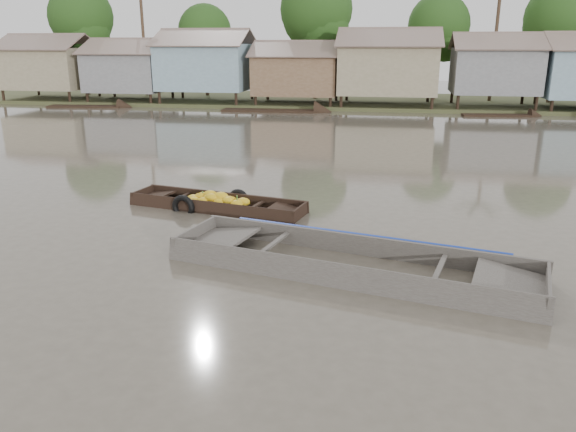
# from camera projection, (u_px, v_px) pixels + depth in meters

# --- Properties ---
(ground) EXTENTS (120.00, 120.00, 0.00)m
(ground) POSITION_uv_depth(u_px,v_px,m) (246.00, 259.00, 11.99)
(ground) COLOR #524C3F
(ground) RESTS_ON ground
(riverbank) EXTENTS (120.00, 12.47, 10.22)m
(riverbank) POSITION_uv_depth(u_px,v_px,m) (396.00, 62.00, 40.48)
(riverbank) COLOR #384723
(riverbank) RESTS_ON ground
(banana_boat) EXTENTS (5.18, 2.20, 0.72)m
(banana_boat) POSITION_uv_depth(u_px,v_px,m) (215.00, 204.00, 15.62)
(banana_boat) COLOR black
(banana_boat) RESTS_ON ground
(viewer_boat) EXTENTS (7.73, 3.58, 0.60)m
(viewer_boat) POSITION_uv_depth(u_px,v_px,m) (352.00, 267.00, 11.41)
(viewer_boat) COLOR #3F3A35
(viewer_boat) RESTS_ON ground
(distant_boats) EXTENTS (46.66, 14.25, 1.38)m
(distant_boats) POSITION_uv_depth(u_px,v_px,m) (538.00, 116.00, 32.72)
(distant_boats) COLOR black
(distant_boats) RESTS_ON ground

